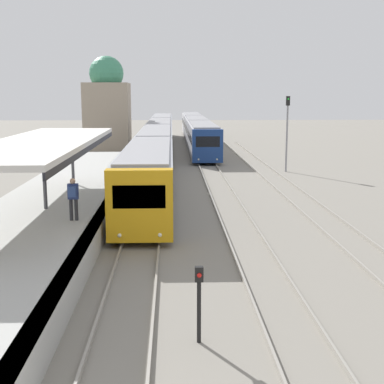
# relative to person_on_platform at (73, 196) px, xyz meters

# --- Properties ---
(platform_canopy) EXTENTS (4.00, 16.51, 2.95)m
(platform_canopy) POSITION_rel_person_on_platform_xyz_m (-1.57, 2.29, 1.84)
(platform_canopy) COLOR beige
(platform_canopy) RESTS_ON station_platform
(person_on_platform) EXTENTS (0.40, 0.40, 1.66)m
(person_on_platform) POSITION_rel_person_on_platform_xyz_m (0.00, 0.00, 0.00)
(person_on_platform) COLOR #2D2D33
(person_on_platform) RESTS_ON station_platform
(train_near) EXTENTS (2.57, 58.96, 3.17)m
(train_near) POSITION_rel_person_on_platform_xyz_m (2.60, 28.71, -0.21)
(train_near) COLOR gold
(train_near) RESTS_ON ground_plane
(train_far) EXTENTS (2.56, 41.84, 3.13)m
(train_far) POSITION_rel_person_on_platform_xyz_m (6.80, 44.20, -0.23)
(train_far) COLOR navy
(train_far) RESTS_ON ground_plane
(signal_post_near) EXTENTS (0.20, 0.21, 1.88)m
(signal_post_near) POSITION_rel_person_on_platform_xyz_m (4.45, -8.61, -0.80)
(signal_post_near) COLOR black
(signal_post_near) RESTS_ON ground_plane
(signal_mast_far) EXTENTS (0.28, 0.29, 5.72)m
(signal_mast_far) POSITION_rel_person_on_platform_xyz_m (12.58, 19.86, 1.58)
(signal_mast_far) COLOR gray
(signal_mast_far) RESTS_ON ground_plane
(distant_domed_building) EXTENTS (4.73, 4.73, 9.88)m
(distant_domed_building) POSITION_rel_person_on_platform_xyz_m (-3.04, 37.76, 2.63)
(distant_domed_building) COLOR gray
(distant_domed_building) RESTS_ON ground_plane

